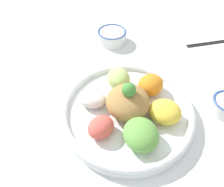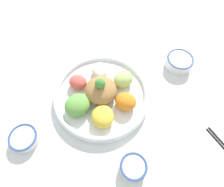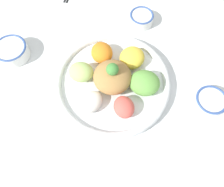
% 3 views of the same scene
% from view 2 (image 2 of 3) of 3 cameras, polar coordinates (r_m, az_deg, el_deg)
% --- Properties ---
extents(ground_plane, '(2.40, 2.40, 0.00)m').
position_cam_2_polar(ground_plane, '(0.70, -3.20, -2.34)').
color(ground_plane, white).
extents(salad_platter, '(0.35, 0.35, 0.12)m').
position_cam_2_polar(salad_platter, '(0.69, -3.35, -0.32)').
color(salad_platter, white).
rests_on(salad_platter, ground_plane).
extents(sauce_bowl_red, '(0.09, 0.09, 0.03)m').
position_cam_2_polar(sauce_bowl_red, '(0.70, -25.26, -12.18)').
color(sauce_bowl_red, white).
rests_on(sauce_bowl_red, ground_plane).
extents(rice_bowl_blue, '(0.08, 0.08, 0.04)m').
position_cam_2_polar(rice_bowl_blue, '(0.62, 6.49, -21.36)').
color(rice_bowl_blue, white).
rests_on(rice_bowl_blue, ground_plane).
extents(sauce_bowl_dark, '(0.11, 0.11, 0.04)m').
position_cam_2_polar(sauce_bowl_dark, '(0.82, 19.79, 9.16)').
color(sauce_bowl_dark, white).
rests_on(sauce_bowl_dark, ground_plane).
extents(serving_spoon_main, '(0.10, 0.10, 0.01)m').
position_cam_2_polar(serving_spoon_main, '(0.65, 17.19, -25.69)').
color(serving_spoon_main, white).
rests_on(serving_spoon_main, ground_plane).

